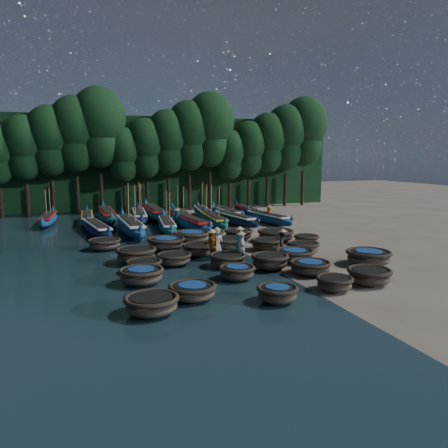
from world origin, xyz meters
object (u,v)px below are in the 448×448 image
object	(u,v)px
coracle_13	(294,255)
fisherman_5	(177,218)
coracle_5	(141,275)
coracle_7	(270,261)
coracle_4	(369,275)
long_boat_8	(268,218)
coracle_15	(136,254)
long_boat_16	(227,213)
long_boat_10	(87,218)
long_boat_14	(180,215)
coracle_0	(152,304)
coracle_11	(174,259)
fisherman_4	(241,248)
fisherman_6	(269,214)
coracle_8	(310,267)
coracle_10	(144,265)
coracle_6	(237,272)
long_boat_4	(167,225)
coracle_12	(228,260)
coracle_24	(276,235)
coracle_17	(226,243)
long_boat_15	(203,213)
long_boat_12	(139,216)
long_boat_2	(97,229)
coracle_21	(166,243)
coracle_19	(306,239)
long_boat_13	(153,212)
coracle_18	(266,244)
fisherman_2	(212,245)
coracle_9	(369,257)
coracle_14	(303,247)
coracle_20	(105,244)
fisherman_3	(283,242)
long_boat_11	(107,215)
long_boat_6	(214,220)
coracle_2	(277,293)
coracle_16	(200,249)
long_boat_5	(190,223)
long_boat_9	(48,219)
fisherman_0	(217,240)
coracle_1	(192,291)

from	to	relation	value
coracle_13	fisherman_5	distance (m)	13.70
coracle_5	coracle_7	distance (m)	6.72
coracle_4	long_boat_8	xyz separation A→B (m)	(3.29, 17.93, 0.06)
coracle_15	long_boat_16	size ratio (longest dim) A/B	0.31
long_boat_8	long_boat_10	world-z (taller)	long_boat_8
long_boat_14	coracle_0	bearing A→B (deg)	-104.28
coracle_11	coracle_15	distance (m)	2.21
fisherman_4	fisherman_6	world-z (taller)	fisherman_4
fisherman_6	coracle_8	bearing A→B (deg)	-171.37
coracle_4	coracle_10	bearing A→B (deg)	149.65
coracle_6	fisherman_6	world-z (taller)	fisherman_6
long_boat_4	long_boat_10	size ratio (longest dim) A/B	1.00
coracle_12	coracle_24	world-z (taller)	coracle_24
coracle_17	long_boat_15	distance (m)	14.25
long_boat_12	long_boat_16	bearing A→B (deg)	2.94
long_boat_2	coracle_21	bearing A→B (deg)	-69.39
fisherman_5	coracle_19	bearing A→B (deg)	-61.62
long_boat_15	coracle_5	bearing A→B (deg)	-106.12
coracle_17	long_boat_13	size ratio (longest dim) A/B	0.27
coracle_18	long_boat_4	distance (m)	9.70
long_boat_16	fisherman_2	xyz separation A→B (m)	(-6.42, -15.46, 0.39)
coracle_9	coracle_21	world-z (taller)	coracle_21
coracle_14	coracle_20	world-z (taller)	coracle_14
coracle_20	fisherman_3	xyz separation A→B (m)	(9.81, -5.09, 0.41)
long_boat_12	long_boat_11	bearing A→B (deg)	158.85
coracle_14	long_boat_11	size ratio (longest dim) A/B	0.23
coracle_7	long_boat_12	distance (m)	19.01
long_boat_6	long_boat_8	world-z (taller)	long_boat_6
coracle_24	coracle_19	bearing A→B (deg)	-49.57
coracle_19	coracle_2	bearing A→B (deg)	-125.47
long_boat_4	long_boat_6	xyz separation A→B (m)	(4.18, 1.24, 0.04)
coracle_21	fisherman_6	bearing A→B (deg)	36.13
coracle_16	fisherman_6	world-z (taller)	fisherman_6
long_boat_4	coracle_4	bearing A→B (deg)	-64.20
coracle_6	long_boat_5	bearing A→B (deg)	83.88
fisherman_5	coracle_24	bearing A→B (deg)	-62.96
coracle_6	long_boat_2	world-z (taller)	long_boat_2
coracle_2	coracle_11	distance (m)	7.71
coracle_15	coracle_17	size ratio (longest dim) A/B	0.94
coracle_21	long_boat_9	bearing A→B (deg)	118.89
coracle_18	fisherman_0	xyz separation A→B (m)	(-3.25, -0.05, 0.44)
coracle_15	long_boat_8	bearing A→B (deg)	38.89
coracle_24	long_boat_9	bearing A→B (deg)	138.77
coracle_4	coracle_15	distance (m)	12.17
coracle_1	coracle_16	distance (m)	7.93
coracle_8	long_boat_11	bearing A→B (deg)	110.58
coracle_11	coracle_0	bearing A→B (deg)	-109.43
coracle_24	long_boat_14	world-z (taller)	long_boat_14
long_boat_11	fisherman_4	xyz separation A→B (m)	(5.57, -18.46, 0.35)
coracle_5	coracle_16	world-z (taller)	coracle_5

